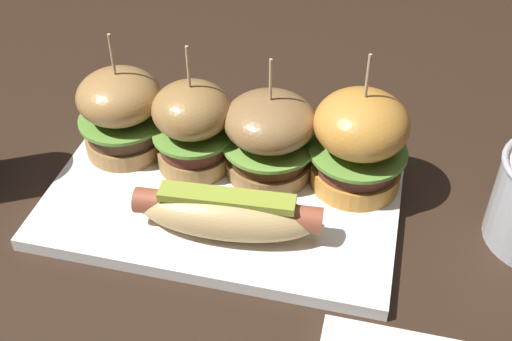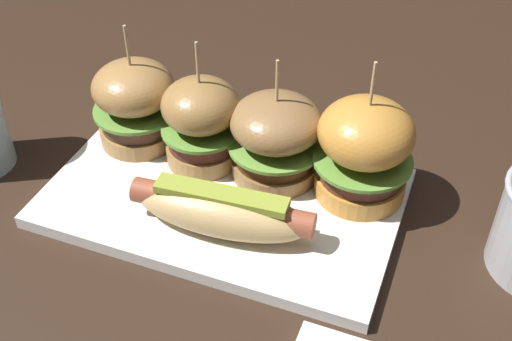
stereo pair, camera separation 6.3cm
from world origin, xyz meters
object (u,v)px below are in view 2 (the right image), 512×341
at_px(hot_dog, 222,210).
at_px(slider_center_left, 201,121).
at_px(platter_main, 224,198).
at_px(slider_far_right, 364,149).
at_px(slider_center_right, 276,137).
at_px(slider_far_left, 135,103).

height_order(hot_dog, slider_center_left, slider_center_left).
height_order(platter_main, slider_far_right, slider_far_right).
relative_size(platter_main, slider_center_right, 2.62).
height_order(hot_dog, slider_far_right, slider_far_right).
bearing_deg(slider_center_right, platter_main, -126.97).
xyz_separation_m(slider_center_left, slider_center_right, (0.08, 0.01, -0.00)).
xyz_separation_m(platter_main, slider_center_left, (-0.04, 0.04, 0.06)).
distance_m(platter_main, hot_dog, 0.06).
relative_size(platter_main, slider_far_left, 2.52).
bearing_deg(slider_center_left, hot_dog, -55.79).
xyz_separation_m(platter_main, slider_center_right, (0.04, 0.05, 0.05)).
xyz_separation_m(hot_dog, slider_far_left, (-0.14, 0.10, 0.02)).
distance_m(platter_main, slider_far_right, 0.15).
xyz_separation_m(slider_center_left, slider_far_right, (0.17, 0.01, 0.00)).
bearing_deg(slider_center_left, slider_far_right, 2.88).
bearing_deg(hot_dog, slider_center_right, 79.33).
bearing_deg(slider_far_right, hot_dog, -137.72).
bearing_deg(platter_main, hot_dog, -67.84).
bearing_deg(slider_far_right, platter_main, -158.07).
bearing_deg(slider_center_left, platter_main, -45.58).
relative_size(slider_center_left, slider_far_right, 0.94).
height_order(platter_main, slider_far_left, slider_far_left).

